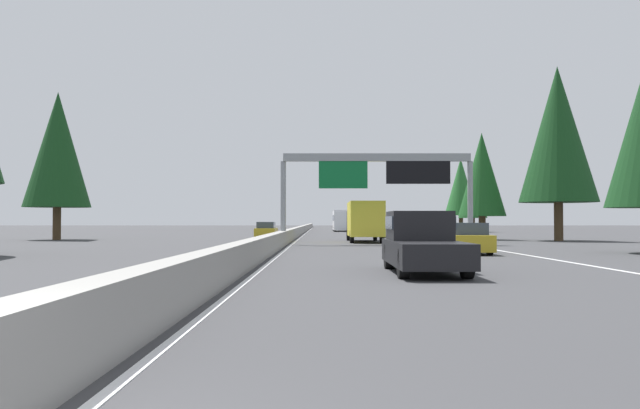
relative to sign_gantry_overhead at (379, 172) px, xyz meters
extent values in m
plane|color=#38383A|center=(20.91, 6.04, -4.77)|extent=(320.00, 320.00, 0.00)
cube|color=gray|center=(40.91, 6.34, -4.32)|extent=(180.00, 0.56, 0.90)
cube|color=silver|center=(30.91, -5.48, -4.76)|extent=(160.00, 0.16, 0.01)
cube|color=silver|center=(30.91, 5.79, -4.76)|extent=(160.00, 0.16, 0.01)
cylinder|color=gray|center=(0.04, 6.34, -2.02)|extent=(0.36, 0.36, 5.49)
cylinder|color=gray|center=(0.04, -5.98, -2.02)|extent=(0.36, 0.36, 5.49)
cube|color=gray|center=(0.04, 0.18, 0.97)|extent=(0.50, 12.32, 0.50)
cube|color=#0C602D|center=(-0.11, 2.40, -0.13)|extent=(0.12, 3.20, 1.90)
cube|color=black|center=(-0.11, -2.53, -0.03)|extent=(0.16, 4.20, 1.50)
cube|color=black|center=(-23.42, 0.78, -4.16)|extent=(5.60, 2.00, 0.70)
cube|color=black|center=(-22.42, 0.78, -3.36)|extent=(2.24, 1.84, 0.90)
cube|color=#2D3847|center=(-22.42, 0.78, -3.27)|extent=(2.02, 1.92, 0.41)
cylinder|color=black|center=(-21.58, 1.64, -4.37)|extent=(0.80, 0.28, 0.80)
cylinder|color=black|center=(-21.58, -0.08, -4.37)|extent=(0.80, 0.28, 0.80)
cylinder|color=black|center=(-25.27, 1.64, -4.37)|extent=(0.80, 0.28, 0.80)
cylinder|color=black|center=(-25.27, -0.08, -4.37)|extent=(0.80, 0.28, 0.80)
cube|color=#AD931E|center=(-11.79, -3.03, -4.24)|extent=(4.40, 1.80, 0.76)
cube|color=#2D3847|center=(-12.01, -3.03, -3.58)|extent=(2.46, 1.51, 0.56)
cylinder|color=black|center=(-10.38, -2.24, -4.45)|extent=(0.64, 0.22, 0.64)
cylinder|color=black|center=(-10.38, -3.82, -4.45)|extent=(0.64, 0.22, 0.64)
cylinder|color=black|center=(-13.19, -2.24, -4.45)|extent=(0.64, 0.22, 0.64)
cylinder|color=black|center=(-13.19, -3.82, -4.45)|extent=(0.64, 0.22, 0.64)
cube|color=slate|center=(17.07, -3.00, -4.24)|extent=(4.40, 1.80, 0.76)
cube|color=#2D3847|center=(16.85, -3.00, -3.58)|extent=(2.46, 1.51, 0.56)
cylinder|color=black|center=(18.48, -2.21, -4.45)|extent=(0.64, 0.22, 0.64)
cylinder|color=black|center=(18.48, -3.79, -4.45)|extent=(0.64, 0.22, 0.64)
cylinder|color=black|center=(15.66, -2.21, -4.45)|extent=(0.64, 0.22, 0.64)
cylinder|color=black|center=(15.66, -3.79, -4.45)|extent=(0.64, 0.22, 0.64)
cube|color=#1E4793|center=(43.91, -2.74, -3.80)|extent=(5.00, 1.95, 1.44)
cube|color=#2D3847|center=(41.61, -2.74, -3.55)|extent=(0.08, 1.48, 0.56)
cylinder|color=black|center=(45.61, -1.89, -4.42)|extent=(0.70, 0.24, 0.70)
cylinder|color=black|center=(45.61, -3.60, -4.42)|extent=(0.70, 0.24, 0.70)
cylinder|color=black|center=(42.21, -1.89, -4.42)|extent=(0.70, 0.24, 0.70)
cylinder|color=black|center=(42.21, -3.60, -4.42)|extent=(0.70, 0.24, 0.70)
cube|color=gold|center=(4.85, 0.61, -3.07)|extent=(6.12, 2.40, 2.50)
cube|color=black|center=(9.10, 0.61, -3.37)|extent=(2.38, 2.30, 1.90)
cylinder|color=black|center=(8.93, 1.67, -4.32)|extent=(0.90, 0.28, 0.90)
cylinder|color=black|center=(8.93, -0.45, -4.32)|extent=(0.90, 0.28, 0.90)
cylinder|color=black|center=(3.15, 1.67, -4.32)|extent=(0.90, 0.28, 0.90)
cylinder|color=black|center=(3.15, -0.45, -4.32)|extent=(0.90, 0.28, 0.90)
cube|color=white|center=(55.89, 0.72, -3.12)|extent=(11.50, 2.50, 2.90)
cube|color=#2D3847|center=(55.89, 0.72, -2.76)|extent=(11.04, 2.55, 0.84)
cylinder|color=black|center=(59.92, 1.82, -4.27)|extent=(1.00, 0.30, 1.00)
cylinder|color=black|center=(59.92, -0.38, -4.27)|extent=(1.00, 0.30, 1.00)
cylinder|color=black|center=(51.87, 1.82, -4.27)|extent=(1.00, 0.30, 1.00)
cylinder|color=black|center=(51.87, -0.38, -4.27)|extent=(1.00, 0.30, 1.00)
cube|color=silver|center=(79.38, -2.77, -4.24)|extent=(4.40, 1.80, 0.76)
cube|color=#2D3847|center=(79.16, -2.77, -3.58)|extent=(2.46, 1.51, 0.56)
cylinder|color=black|center=(80.79, -1.98, -4.45)|extent=(0.64, 0.22, 0.64)
cylinder|color=black|center=(80.79, -3.56, -4.45)|extent=(0.64, 0.22, 0.64)
cylinder|color=black|center=(77.97, -1.98, -4.45)|extent=(0.64, 0.22, 0.64)
cylinder|color=black|center=(77.97, -3.56, -4.45)|extent=(0.64, 0.22, 0.64)
cube|color=slate|center=(59.03, -2.91, -4.16)|extent=(5.60, 2.00, 0.70)
cube|color=slate|center=(60.04, -2.91, -3.36)|extent=(2.24, 1.84, 0.90)
cube|color=#2D3847|center=(60.04, -2.91, -3.27)|extent=(2.02, 1.92, 0.41)
cylinder|color=black|center=(60.88, -2.05, -4.37)|extent=(0.80, 0.28, 0.80)
cylinder|color=black|center=(60.88, -3.77, -4.37)|extent=(0.80, 0.28, 0.80)
cylinder|color=black|center=(57.18, -2.05, -4.37)|extent=(0.80, 0.28, 0.80)
cylinder|color=black|center=(57.18, -3.77, -4.37)|extent=(0.80, 0.28, 0.80)
cube|color=#AD931E|center=(15.74, 8.76, -4.24)|extent=(4.40, 1.80, 0.76)
cube|color=#2D3847|center=(15.52, 8.76, -3.58)|extent=(2.46, 1.51, 0.56)
cylinder|color=black|center=(17.15, 9.55, -4.45)|extent=(0.64, 0.22, 0.64)
cylinder|color=black|center=(17.15, 7.97, -4.45)|extent=(0.64, 0.22, 0.64)
cylinder|color=black|center=(14.33, 9.55, -4.45)|extent=(0.64, 0.22, 0.64)
cylinder|color=black|center=(14.33, 7.97, -4.45)|extent=(0.64, 0.22, 0.64)
cylinder|color=#4C3823|center=(8.09, -14.71, -3.26)|extent=(0.69, 0.69, 3.02)
cone|color=#143D19|center=(8.09, -14.71, 3.60)|extent=(6.04, 6.04, 10.70)
cylinder|color=#4C3823|center=(11.18, -9.51, -3.79)|extent=(0.57, 0.57, 1.96)
cone|color=#194C1E|center=(11.18, -9.51, 0.66)|extent=(3.91, 3.91, 6.94)
cylinder|color=#4C3823|center=(53.89, -16.92, -3.57)|extent=(0.62, 0.62, 2.40)
cone|color=#236028|center=(53.89, -16.92, 1.88)|extent=(4.80, 4.80, 8.50)
cylinder|color=#4C3823|center=(47.32, -17.15, -3.78)|extent=(0.57, 0.57, 1.97)
cone|color=#194C1E|center=(47.32, -17.15, 0.69)|extent=(3.94, 3.94, 6.99)
cylinder|color=#4C3823|center=(10.54, 25.50, -3.43)|extent=(0.65, 0.65, 2.68)
cone|color=#143D19|center=(10.54, 25.50, 2.67)|extent=(5.36, 5.36, 9.51)
camera|label=1|loc=(-42.90, 3.86, -3.21)|focal=36.68mm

